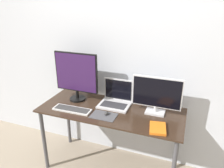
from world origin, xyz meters
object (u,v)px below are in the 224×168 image
object	(u,v)px
laptop	(116,98)
monitor_left	(76,75)
mouse	(106,113)
book	(158,128)
keyboard	(72,109)
monitor_right	(157,95)

from	to	relation	value
laptop	monitor_left	bearing A→B (deg)	-173.57
mouse	book	size ratio (longest dim) A/B	0.28
book	laptop	bearing A→B (deg)	146.62
monitor_left	mouse	bearing A→B (deg)	-25.85
monitor_left	laptop	world-z (taller)	monitor_left
laptop	keyboard	distance (m)	0.49
monitor_right	mouse	bearing A→B (deg)	-154.55
monitor_right	mouse	world-z (taller)	monitor_right
book	monitor_right	bearing A→B (deg)	104.47
monitor_left	keyboard	world-z (taller)	monitor_left
keyboard	mouse	distance (m)	0.37
monitor_right	book	bearing A→B (deg)	-75.53
mouse	book	distance (m)	0.53
book	monitor_left	bearing A→B (deg)	163.30
monitor_left	mouse	world-z (taller)	monitor_left
laptop	mouse	world-z (taller)	laptop
keyboard	laptop	bearing A→B (deg)	38.37
monitor_right	keyboard	world-z (taller)	monitor_right
keyboard	book	size ratio (longest dim) A/B	1.89
keyboard	mouse	bearing A→B (deg)	5.44
monitor_left	laptop	bearing A→B (deg)	6.43
laptop	keyboard	size ratio (longest dim) A/B	0.81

